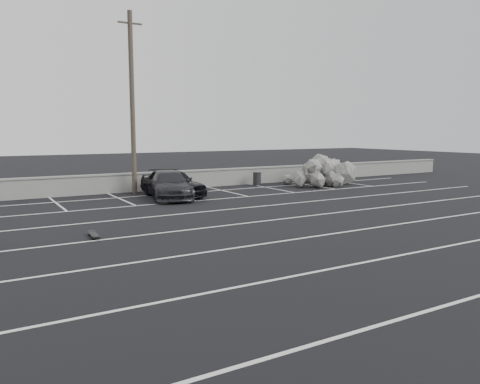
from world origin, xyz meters
TOP-DOWN VIEW (x-y plane):
  - ground at (0.00, 0.00)m, footprint 120.00×120.00m
  - seawall at (0.00, 14.00)m, footprint 50.00×0.45m
  - stall_lines at (-0.08, 4.41)m, footprint 36.00×20.05m
  - car_left at (0.57, 10.91)m, footprint 2.48×4.52m
  - car_right at (0.24, 10.56)m, footprint 2.91×4.97m
  - utility_pole at (-0.70, 13.20)m, footprint 1.28×0.26m
  - trash_bin at (7.13, 13.07)m, footprint 0.62×0.62m
  - riprap_pile at (11.35, 11.41)m, footprint 5.21×3.64m
  - skateboard at (-5.19, 3.47)m, footprint 0.27×0.88m

SIDE VIEW (x-z plane):
  - ground at x=0.00m, z-range 0.00..0.00m
  - stall_lines at x=-0.08m, z-range 0.00..0.01m
  - skateboard at x=-5.19m, z-range 0.03..0.13m
  - trash_bin at x=7.13m, z-range 0.01..0.83m
  - riprap_pile at x=11.35m, z-range -0.13..1.21m
  - seawall at x=0.00m, z-range 0.02..1.08m
  - car_right at x=0.24m, z-range 0.00..1.35m
  - car_left at x=0.57m, z-range 0.00..1.46m
  - utility_pole at x=-0.70m, z-range 0.06..9.66m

